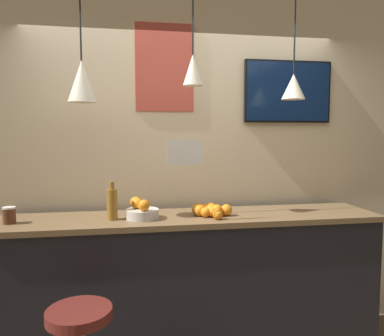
# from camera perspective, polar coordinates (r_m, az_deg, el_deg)

# --- Properties ---
(back_wall) EXTENTS (8.00, 0.06, 2.90)m
(back_wall) POSITION_cam_1_polar(r_m,az_deg,el_deg) (3.10, -1.21, 0.75)
(back_wall) COLOR beige
(back_wall) RESTS_ON ground_plane
(service_counter) EXTENTS (2.79, 0.56, 1.09)m
(service_counter) POSITION_cam_1_polar(r_m,az_deg,el_deg) (2.94, 0.00, -17.68)
(service_counter) COLOR black
(service_counter) RESTS_ON ground_plane
(fruit_bowl) EXTENTS (0.23, 0.23, 0.15)m
(fruit_bowl) POSITION_cam_1_polar(r_m,az_deg,el_deg) (2.68, -7.72, -6.50)
(fruit_bowl) COLOR beige
(fruit_bowl) RESTS_ON service_counter
(orange_pile) EXTENTS (0.29, 0.27, 0.09)m
(orange_pile) POSITION_cam_1_polar(r_m,az_deg,el_deg) (2.75, 2.76, -6.47)
(orange_pile) COLOR orange
(orange_pile) RESTS_ON service_counter
(juice_bottle) EXTENTS (0.07, 0.07, 0.27)m
(juice_bottle) POSITION_cam_1_polar(r_m,az_deg,el_deg) (2.67, -12.07, -5.34)
(juice_bottle) COLOR olive
(juice_bottle) RESTS_ON service_counter
(spread_jar) EXTENTS (0.08, 0.08, 0.11)m
(spread_jar) POSITION_cam_1_polar(r_m,az_deg,el_deg) (2.79, -26.08, -6.49)
(spread_jar) COLOR #562D19
(spread_jar) RESTS_ON service_counter
(pendant_lamp_left) EXTENTS (0.19, 0.19, 0.90)m
(pendant_lamp_left) POSITION_cam_1_polar(r_m,az_deg,el_deg) (2.68, -16.44, 12.60)
(pendant_lamp_left) COLOR black
(pendant_lamp_middle) EXTENTS (0.14, 0.14, 0.77)m
(pendant_lamp_middle) POSITION_cam_1_polar(r_m,az_deg,el_deg) (2.71, 0.11, 14.81)
(pendant_lamp_middle) COLOR black
(pendant_lamp_right) EXTENTS (0.17, 0.17, 0.86)m
(pendant_lamp_right) POSITION_cam_1_polar(r_m,az_deg,el_deg) (2.92, 15.20, 11.99)
(pendant_lamp_right) COLOR black
(mounted_tv) EXTENTS (0.75, 0.04, 0.51)m
(mounted_tv) POSITION_cam_1_polar(r_m,az_deg,el_deg) (3.30, 14.39, 11.19)
(mounted_tv) COLOR black
(hanging_menu_board) EXTENTS (0.24, 0.01, 0.17)m
(hanging_menu_board) POSITION_cam_1_polar(r_m,az_deg,el_deg) (2.50, -1.09, 2.38)
(hanging_menu_board) COLOR white
(wall_poster) EXTENTS (0.46, 0.01, 0.69)m
(wall_poster) POSITION_cam_1_polar(r_m,az_deg,el_deg) (3.08, -4.18, 15.03)
(wall_poster) COLOR #C64C3D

